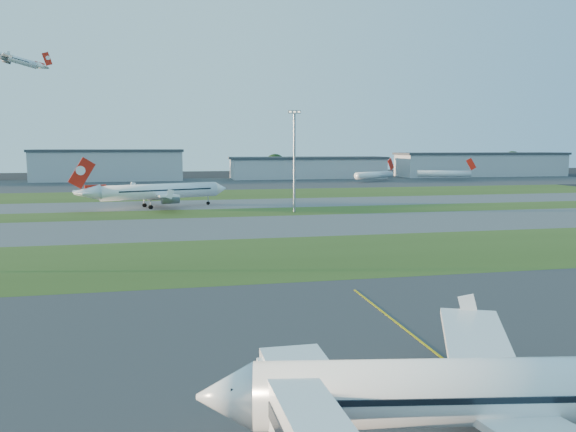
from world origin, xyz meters
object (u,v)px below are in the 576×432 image
object	(u,v)px
mini_jet_near	(374,175)
mini_jet_far	(445,174)
airliner_parked	(521,393)
light_mast_centre	(294,154)
airliner_taxiing	(159,192)

from	to	relation	value
mini_jet_near	mini_jet_far	world-z (taller)	same
airliner_parked	light_mast_centre	size ratio (longest dim) A/B	1.34
airliner_parked	airliner_taxiing	size ratio (longest dim) A/B	0.89
mini_jet_far	light_mast_centre	bearing A→B (deg)	-116.68
mini_jet_far	light_mast_centre	distance (m)	155.42
mini_jet_near	light_mast_centre	size ratio (longest dim) A/B	0.98
airliner_parked	mini_jet_near	xyz separation A→B (m)	(76.77, 226.68, -0.52)
mini_jet_far	mini_jet_near	bearing A→B (deg)	-159.42
airliner_parked	mini_jet_near	bearing A→B (deg)	80.85
airliner_parked	mini_jet_far	distance (m)	257.79
airliner_taxiing	mini_jet_near	distance (m)	136.04
airliner_parked	mini_jet_far	xyz separation A→B (m)	(114.97, 230.73, -0.52)
mini_jet_near	light_mast_centre	distance (m)	129.95
mini_jet_far	airliner_parked	bearing A→B (deg)	-101.95
mini_jet_far	airliner_taxiing	bearing A→B (deg)	-129.59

